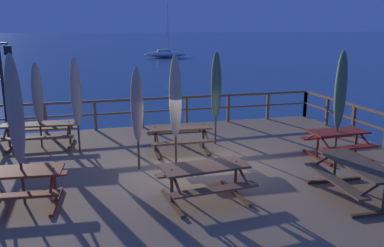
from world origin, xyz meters
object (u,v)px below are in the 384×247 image
at_px(patio_umbrella_tall_mid_right, 216,86).
at_px(lamp_post_hooked, 5,76).
at_px(picnic_table_mid_right, 338,138).
at_px(patio_umbrella_tall_front, 37,94).
at_px(picnic_table_back_right, 21,180).
at_px(patio_umbrella_tall_back_left, 340,91).
at_px(patio_umbrella_short_back, 76,93).
at_px(picnic_table_mid_left, 39,129).
at_px(sailboat_distant, 166,54).
at_px(patio_umbrella_short_front, 175,97).
at_px(patio_umbrella_short_mid, 15,111).
at_px(picnic_table_front_right, 180,133).
at_px(patio_umbrella_tall_back_right, 137,105).
at_px(picnic_table_front_left, 205,175).
at_px(picnic_table_mid_centre, 358,172).

height_order(patio_umbrella_tall_mid_right, lamp_post_hooked, lamp_post_hooked).
height_order(picnic_table_mid_right, patio_umbrella_tall_front, patio_umbrella_tall_front).
xyz_separation_m(picnic_table_back_right, patio_umbrella_tall_back_left, (8.16, 1.04, 1.36)).
relative_size(patio_umbrella_short_back, patio_umbrella_tall_front, 1.07).
distance_m(picnic_table_mid_left, patio_umbrella_tall_back_left, 8.93).
height_order(patio_umbrella_short_back, sailboat_distant, sailboat_distant).
distance_m(patio_umbrella_short_front, lamp_post_hooked, 6.03).
bearing_deg(patio_umbrella_short_back, patio_umbrella_short_mid, -108.18).
xyz_separation_m(picnic_table_mid_left, picnic_table_mid_right, (8.27, -3.21, -0.02)).
height_order(picnic_table_front_right, patio_umbrella_tall_back_right, patio_umbrella_tall_back_right).
xyz_separation_m(picnic_table_front_right, patio_umbrella_tall_back_right, (-1.38, -1.20, 1.14)).
xyz_separation_m(picnic_table_mid_right, patio_umbrella_tall_back_left, (-0.05, -0.01, 1.37)).
height_order(picnic_table_front_left, picnic_table_mid_left, same).
distance_m(picnic_table_mid_left, patio_umbrella_tall_back_right, 4.00).
xyz_separation_m(patio_umbrella_short_back, patio_umbrella_tall_front, (-1.13, 0.83, -0.12)).
height_order(picnic_table_mid_left, patio_umbrella_tall_back_left, patio_umbrella_tall_back_left).
relative_size(picnic_table_mid_centre, patio_umbrella_short_back, 0.78).
relative_size(picnic_table_mid_centre, picnic_table_mid_left, 0.97).
bearing_deg(lamp_post_hooked, picnic_table_mid_left, -45.16).
bearing_deg(picnic_table_mid_right, patio_umbrella_short_back, 161.56).
height_order(picnic_table_mid_left, sailboat_distant, sailboat_distant).
height_order(picnic_table_back_right, picnic_table_front_left, same).
xyz_separation_m(picnic_table_front_right, patio_umbrella_short_front, (-0.43, -1.37, 1.33)).
bearing_deg(patio_umbrella_short_front, patio_umbrella_short_mid, -159.84).
distance_m(patio_umbrella_tall_mid_right, patio_umbrella_short_back, 4.16).
relative_size(patio_umbrella_tall_back_right, sailboat_distant, 0.35).
relative_size(patio_umbrella_short_back, lamp_post_hooked, 0.88).
height_order(picnic_table_mid_left, patio_umbrella_short_back, patio_umbrella_short_back).
bearing_deg(patio_umbrella_tall_mid_right, patio_umbrella_short_back, 176.63).
xyz_separation_m(picnic_table_front_right, lamp_post_hooked, (-5.03, 2.52, 1.56)).
xyz_separation_m(patio_umbrella_tall_back_right, patio_umbrella_tall_front, (-2.64, 2.73, -0.04)).
relative_size(picnic_table_front_right, patio_umbrella_short_front, 0.63).
bearing_deg(picnic_table_front_left, picnic_table_mid_right, 21.53).
relative_size(picnic_table_front_left, lamp_post_hooked, 0.61).
distance_m(picnic_table_back_right, lamp_post_hooked, 5.56).
bearing_deg(patio_umbrella_tall_mid_right, patio_umbrella_tall_front, 168.47).
bearing_deg(lamp_post_hooked, picnic_table_front_left, -51.40).
bearing_deg(picnic_table_mid_centre, picnic_table_mid_right, 63.76).
distance_m(picnic_table_mid_left, patio_umbrella_tall_mid_right, 5.59).
height_order(patio_umbrella_tall_back_right, patio_umbrella_short_front, patio_umbrella_short_front).
height_order(picnic_table_front_right, patio_umbrella_short_front, patio_umbrella_short_front).
distance_m(patio_umbrella_tall_mid_right, sailboat_distant, 45.79).
relative_size(patio_umbrella_tall_back_right, patio_umbrella_tall_mid_right, 0.92).
distance_m(picnic_table_mid_right, patio_umbrella_tall_back_left, 1.37).
bearing_deg(picnic_table_mid_centre, lamp_post_hooked, 140.03).
bearing_deg(patio_umbrella_tall_back_left, picnic_table_mid_right, 7.42).
distance_m(picnic_table_mid_centre, picnic_table_mid_left, 9.07).
distance_m(picnic_table_back_right, patio_umbrella_short_back, 3.80).
height_order(patio_umbrella_short_mid, patio_umbrella_tall_front, patio_umbrella_short_mid).
xyz_separation_m(patio_umbrella_tall_mid_right, patio_umbrella_tall_back_left, (2.89, -2.13, 0.07)).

